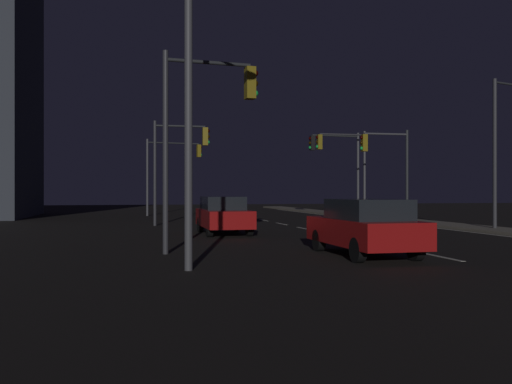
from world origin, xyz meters
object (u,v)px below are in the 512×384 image
at_px(car, 365,226).
at_px(traffic_light_far_right, 387,157).
at_px(car_oncoming, 223,214).
at_px(traffic_light_far_center, 344,157).
at_px(traffic_light_far_left, 171,162).
at_px(traffic_light_mid_right, 178,153).
at_px(street_lamp_median, 197,79).
at_px(traffic_light_overhead_east, 338,157).
at_px(street_lamp_corner, 501,137).
at_px(traffic_light_near_right, 204,115).

bearing_deg(car, traffic_light_far_right, 61.41).
height_order(car_oncoming, traffic_light_far_right, traffic_light_far_right).
bearing_deg(traffic_light_far_right, traffic_light_far_center, 94.92).
bearing_deg(traffic_light_far_center, traffic_light_far_left, 142.98).
height_order(traffic_light_mid_right, traffic_light_far_right, traffic_light_mid_right).
bearing_deg(traffic_light_far_left, car, -83.37).
height_order(car_oncoming, street_lamp_median, street_lamp_median).
xyz_separation_m(traffic_light_overhead_east, traffic_light_far_center, (0.16, -0.80, -0.00)).
bearing_deg(traffic_light_mid_right, traffic_light_far_center, 21.64).
height_order(car, traffic_light_mid_right, traffic_light_mid_right).
height_order(car, traffic_light_far_right, traffic_light_far_right).
relative_size(street_lamp_corner, street_lamp_median, 0.97).
relative_size(traffic_light_far_center, traffic_light_far_left, 0.99).
xyz_separation_m(traffic_light_overhead_east, traffic_light_far_right, (0.60, -5.97, -0.36)).
bearing_deg(car_oncoming, street_lamp_median, -102.64).
bearing_deg(traffic_light_mid_right, traffic_light_overhead_east, 25.38).
height_order(traffic_light_mid_right, traffic_light_far_left, traffic_light_far_left).
height_order(traffic_light_far_left, street_lamp_median, street_lamp_median).
relative_size(traffic_light_far_right, traffic_light_far_center, 0.91).
bearing_deg(street_lamp_median, traffic_light_far_right, 52.32).
bearing_deg(traffic_light_far_left, street_lamp_median, -93.25).
relative_size(traffic_light_overhead_east, traffic_light_far_center, 1.00).
relative_size(car_oncoming, street_lamp_corner, 0.65).
distance_m(traffic_light_overhead_east, street_lamp_median, 25.52).
height_order(car, traffic_light_near_right, traffic_light_near_right).
bearing_deg(traffic_light_near_right, street_lamp_corner, 22.52).
distance_m(traffic_light_near_right, street_lamp_median, 3.96).
xyz_separation_m(traffic_light_mid_right, traffic_light_near_right, (-0.43, -13.33, 0.18)).
distance_m(car, street_lamp_corner, 13.28).
bearing_deg(street_lamp_median, car, 23.21).
distance_m(car, traffic_light_far_right, 16.64).
relative_size(car, traffic_light_mid_right, 0.80).
distance_m(car_oncoming, traffic_light_near_right, 7.88).
bearing_deg(traffic_light_far_right, car_oncoming, -151.47).
bearing_deg(traffic_light_mid_right, traffic_light_far_left, 87.37).
height_order(car_oncoming, traffic_light_near_right, traffic_light_near_right).
height_order(traffic_light_far_right, traffic_light_near_right, traffic_light_near_right).
bearing_deg(traffic_light_overhead_east, traffic_light_far_center, -78.94).
height_order(traffic_light_overhead_east, traffic_light_far_left, traffic_light_overhead_east).
height_order(traffic_light_far_center, street_lamp_median, street_lamp_median).
bearing_deg(street_lamp_median, traffic_light_overhead_east, 61.62).
bearing_deg(traffic_light_overhead_east, car, -109.58).
distance_m(car, traffic_light_far_left, 27.92).
xyz_separation_m(traffic_light_overhead_east, traffic_light_near_right, (-11.44, -18.55, -0.07)).
height_order(traffic_light_far_right, traffic_light_far_left, traffic_light_far_left).
relative_size(traffic_light_overhead_east, street_lamp_median, 0.81).
bearing_deg(traffic_light_far_center, car_oncoming, -132.44).
bearing_deg(street_lamp_median, traffic_light_near_right, 80.01).
distance_m(car, car_oncoming, 9.13).
xyz_separation_m(car_oncoming, traffic_light_mid_right, (-1.33, 6.33, 2.99)).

